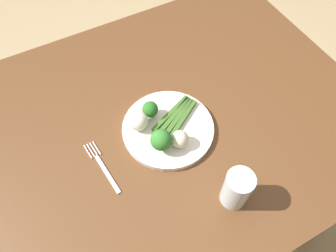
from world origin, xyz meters
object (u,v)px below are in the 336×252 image
(cauliflower_outer_edge, at_px, (180,139))
(broccoli_left, at_px, (161,140))
(broccoli_right, at_px, (150,109))
(fork, at_px, (102,166))
(asparagus_bundle, at_px, (176,117))
(water_glass, at_px, (237,189))
(dining_table, at_px, (144,149))
(plate, at_px, (168,129))
(cauliflower_near_fork, at_px, (138,121))

(cauliflower_outer_edge, bearing_deg, broccoli_left, 165.98)
(broccoli_right, height_order, fork, broccoli_right)
(broccoli_right, bearing_deg, cauliflower_outer_edge, -76.87)
(asparagus_bundle, distance_m, broccoli_left, 0.10)
(cauliflower_outer_edge, distance_m, water_glass, 0.19)
(dining_table, bearing_deg, fork, -158.11)
(plate, bearing_deg, cauliflower_outer_edge, -88.11)
(asparagus_bundle, bearing_deg, plate, -4.55)
(plate, height_order, cauliflower_outer_edge, cauliflower_outer_edge)
(cauliflower_near_fork, bearing_deg, fork, -156.43)
(broccoli_right, height_order, cauliflower_near_fork, same)
(plate, bearing_deg, dining_table, 147.83)
(asparagus_bundle, height_order, water_glass, water_glass)
(asparagus_bundle, bearing_deg, broccoli_right, -62.64)
(plate, height_order, broccoli_right, broccoli_right)
(plate, relative_size, water_glass, 2.24)
(broccoli_left, relative_size, cauliflower_near_fork, 1.28)
(cauliflower_outer_edge, height_order, water_glass, water_glass)
(dining_table, xyz_separation_m, broccoli_left, (0.02, -0.08, 0.17))
(plate, bearing_deg, asparagus_bundle, 23.51)
(plate, distance_m, cauliflower_near_fork, 0.08)
(plate, relative_size, asparagus_bundle, 1.64)
(cauliflower_near_fork, bearing_deg, cauliflower_outer_edge, -55.22)
(fork, distance_m, water_glass, 0.33)
(broccoli_left, bearing_deg, fork, 168.73)
(broccoli_right, relative_size, cauliflower_outer_edge, 1.14)
(broccoli_right, bearing_deg, asparagus_bundle, -34.57)
(broccoli_right, distance_m, cauliflower_near_fork, 0.04)
(asparagus_bundle, relative_size, water_glass, 1.37)
(cauliflower_near_fork, xyz_separation_m, cauliflower_outer_edge, (0.07, -0.10, -0.00))
(asparagus_bundle, height_order, broccoli_right, broccoli_right)
(plate, bearing_deg, broccoli_right, 114.25)
(plate, distance_m, broccoli_left, 0.08)
(cauliflower_near_fork, relative_size, water_glass, 0.48)
(broccoli_left, bearing_deg, broccoli_right, 78.82)
(water_glass, bearing_deg, dining_table, 110.94)
(dining_table, xyz_separation_m, cauliflower_outer_edge, (0.06, -0.10, 0.15))
(plate, bearing_deg, fork, -175.05)
(dining_table, height_order, plate, plate)
(dining_table, distance_m, plate, 0.14)
(fork, bearing_deg, dining_table, -73.95)
(broccoli_right, distance_m, water_glass, 0.30)
(broccoli_left, relative_size, cauliflower_outer_edge, 1.45)
(broccoli_left, distance_m, fork, 0.16)
(plate, distance_m, asparagus_bundle, 0.04)
(plate, relative_size, broccoli_left, 3.68)
(dining_table, bearing_deg, water_glass, -69.06)
(dining_table, xyz_separation_m, plate, (0.06, -0.04, 0.12))
(asparagus_bundle, xyz_separation_m, broccoli_right, (-0.06, 0.04, 0.02))
(dining_table, relative_size, cauliflower_near_fork, 24.53)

